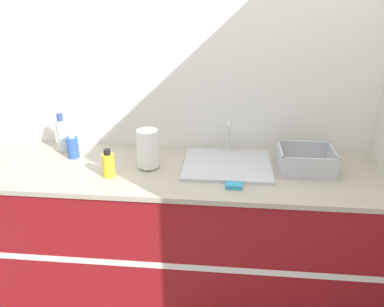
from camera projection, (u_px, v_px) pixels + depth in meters
name	position (u px, v px, depth m)	size (l,w,h in m)	color
wall_back	(177.00, 86.00, 2.43)	(4.95, 0.06, 2.60)	silver
counter_cabinet	(171.00, 229.00, 2.45)	(2.57, 0.70, 0.88)	maroon
sink	(227.00, 164.00, 2.29)	(0.53, 0.43, 0.23)	silver
paper_towel_roll	(148.00, 149.00, 2.23)	(0.13, 0.13, 0.24)	#4C4C51
dish_rack	(305.00, 162.00, 2.23)	(0.32, 0.27, 0.13)	#B7BABF
bottle_yellow	(108.00, 165.00, 2.14)	(0.07, 0.07, 0.17)	yellow
bottle_blue	(73.00, 147.00, 2.38)	(0.07, 0.07, 0.17)	#2D56B7
bottle_clear	(62.00, 135.00, 2.46)	(0.07, 0.07, 0.26)	silver
sponge	(234.00, 186.00, 2.05)	(0.09, 0.06, 0.02)	#3399BF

